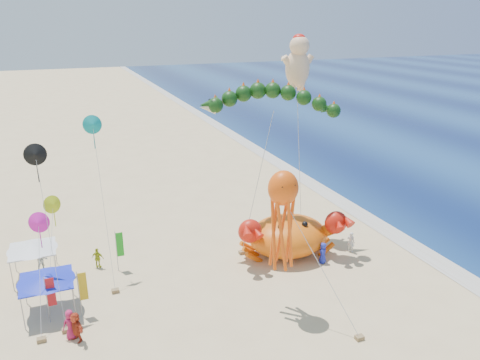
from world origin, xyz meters
name	(u,v)px	position (x,y,z in m)	size (l,w,h in m)	color
ground	(274,265)	(0.00, 0.00, 0.00)	(320.00, 320.00, 0.00)	#D1B784
foam_strip	(401,239)	(12.00, 0.00, 0.01)	(320.00, 320.00, 0.00)	silver
crab_inflatable	(289,235)	(1.84, 1.28, 1.67)	(8.65, 6.19, 3.79)	#E45E0C
dragon_kite	(272,104)	(1.19, 3.49, 11.66)	(10.89, 4.38, 12.86)	black
cherub_kite	(298,62)	(4.38, 5.51, 14.53)	(2.35, 1.80, 16.66)	#FFCB9B
octopus_kite	(283,213)	(-2.01, -5.02, 6.68)	(4.09, 5.71, 9.34)	#F1520C
canopy_blue	(46,278)	(-15.89, -0.01, 2.44)	(3.46, 3.46, 2.71)	gray
canopy_white	(32,247)	(-16.78, 4.90, 2.44)	(3.40, 3.40, 2.71)	gray
feather_flags	(56,276)	(-15.35, 0.75, 2.01)	(10.60, 4.98, 3.20)	gray
beachgoers	(111,283)	(-12.00, 0.50, 0.87)	(28.06, 10.73, 1.85)	#1F2BB8
small_kites	(59,190)	(-14.49, 2.35, 7.30)	(5.44, 8.12, 11.64)	#DA18AA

